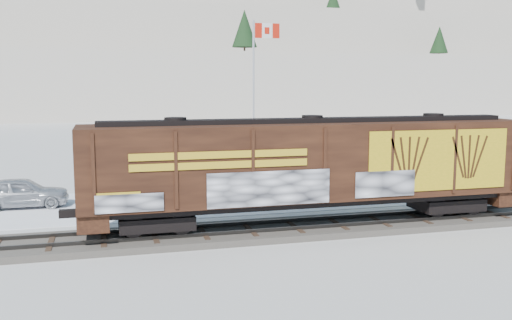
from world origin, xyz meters
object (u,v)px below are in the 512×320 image
object	(u,v)px
flagpole	(255,120)
car_white	(203,187)
hopper_railcar	(312,164)
car_dark	(329,182)
car_silver	(21,192)

from	to	relation	value
flagpole	car_white	size ratio (longest dim) A/B	2.20
hopper_railcar	flagpole	distance (m)	15.20
car_white	car_dark	xyz separation A→B (m)	(7.48, 0.35, -0.11)
flagpole	car_silver	size ratio (longest dim) A/B	2.29
car_dark	car_silver	bearing A→B (deg)	72.70
hopper_railcar	flagpole	size ratio (longest dim) A/B	1.83
car_white	car_dark	bearing A→B (deg)	-95.10
flagpole	car_silver	bearing A→B (deg)	-154.46
hopper_railcar	flagpole	bearing A→B (deg)	84.43
flagpole	hopper_railcar	bearing A→B (deg)	-95.57
car_silver	car_white	size ratio (longest dim) A/B	0.96
car_silver	car_dark	world-z (taller)	car_silver
car_silver	car_dark	size ratio (longest dim) A/B	0.98
hopper_railcar	car_white	xyz separation A→B (m)	(-3.54, 7.22, -2.13)
flagpole	car_dark	bearing A→B (deg)	-71.87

